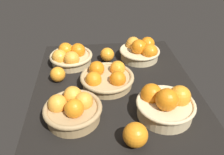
{
  "coord_description": "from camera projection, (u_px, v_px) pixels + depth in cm",
  "views": [
    {
      "loc": [
        -84.6,
        9.91,
        64.47
      ],
      "look_at": [
        -0.5,
        1.22,
        7.0
      ],
      "focal_mm": 36.95,
      "sensor_mm": 36.0,
      "label": 1
    }
  ],
  "objects": [
    {
      "name": "loose_orange_front_gap",
      "position": [
        135.0,
        135.0,
        0.75
      ],
      "size": [
        8.34,
        8.34,
        8.34
      ],
      "primitive_type": "sphere",
      "color": "orange",
      "rests_on": "market_tray"
    },
    {
      "name": "loose_orange_side_gap",
      "position": [
        107.0,
        55.0,
        1.21
      ],
      "size": [
        7.25,
        7.25,
        7.25
      ],
      "primitive_type": "sphere",
      "color": "orange",
      "rests_on": "market_tray"
    },
    {
      "name": "basket_near_right",
      "position": [
        141.0,
        50.0,
        1.23
      ],
      "size": [
        21.38,
        21.38,
        11.26
      ],
      "color": "#D3BC8C",
      "rests_on": "market_tray"
    },
    {
      "name": "basket_far_right",
      "position": [
        70.0,
        57.0,
        1.18
      ],
      "size": [
        21.84,
        21.84,
        10.24
      ],
      "color": "tan",
      "rests_on": "market_tray"
    },
    {
      "name": "loose_orange_back_gap",
      "position": [
        58.0,
        74.0,
        1.05
      ],
      "size": [
        6.92,
        6.92,
        6.92
      ],
      "primitive_type": "sphere",
      "color": "orange",
      "rests_on": "market_tray"
    },
    {
      "name": "market_tray",
      "position": [
        115.0,
        87.0,
        1.06
      ],
      "size": [
        84.0,
        72.0,
        3.0
      ],
      "primitive_type": "cube",
      "color": "black",
      "rests_on": "ground"
    },
    {
      "name": "basket_far_left",
      "position": [
        73.0,
        109.0,
        0.84
      ],
      "size": [
        21.6,
        21.6,
        10.96
      ],
      "color": "tan",
      "rests_on": "market_tray"
    },
    {
      "name": "basket_center",
      "position": [
        107.0,
        78.0,
        1.03
      ],
      "size": [
        24.1,
        24.1,
        9.58
      ],
      "color": "tan",
      "rests_on": "market_tray"
    },
    {
      "name": "basket_near_left",
      "position": [
        165.0,
        104.0,
        0.86
      ],
      "size": [
        22.06,
        22.06,
        13.0
      ],
      "color": "#D3BC8C",
      "rests_on": "market_tray"
    }
  ]
}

